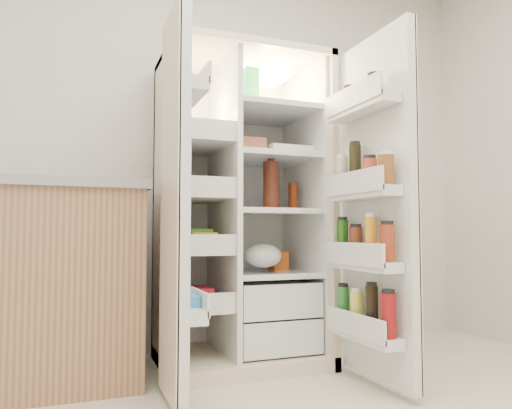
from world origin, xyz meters
name	(u,v)px	position (x,y,z in m)	size (l,w,h in m)	color
wall_back	(203,143)	(0.00, 2.00, 1.35)	(4.00, 0.02, 2.70)	silver
refrigerator	(241,235)	(0.14, 1.65, 0.74)	(0.92, 0.70, 1.80)	beige
freezer_door	(176,203)	(-0.37, 1.05, 0.89)	(0.15, 0.40, 1.72)	silver
fridge_door	(374,209)	(0.61, 0.96, 0.87)	(0.17, 0.58, 1.72)	silver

